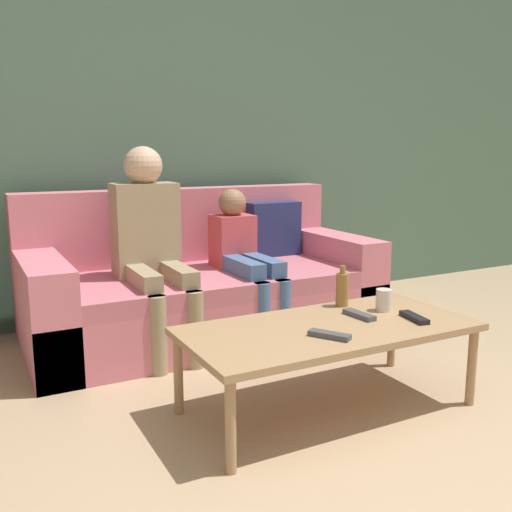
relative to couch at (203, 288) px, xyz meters
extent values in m
cube|color=#4C6B56|center=(-0.03, 0.57, 1.02)|extent=(12.00, 0.06, 2.60)
cube|color=#D1707F|center=(-0.01, -0.05, -0.13)|extent=(2.05, 0.94, 0.30)
cube|color=#C06775|center=(-0.01, -0.14, 0.07)|extent=(1.61, 0.76, 0.10)
cube|color=#D1707F|center=(-0.01, 0.33, 0.35)|extent=(2.05, 0.18, 0.46)
cube|color=#D1707F|center=(-0.92, -0.05, 0.00)|extent=(0.22, 0.94, 0.56)
cube|color=#D1707F|center=(0.91, -0.05, 0.00)|extent=(0.22, 0.94, 0.56)
cube|color=navy|center=(0.60, 0.18, 0.30)|extent=(0.36, 0.12, 0.36)
cylinder|color=#A87F56|center=(-0.51, -1.48, -0.11)|extent=(0.04, 0.04, 0.35)
cylinder|color=#A87F56|center=(0.66, -1.48, -0.11)|extent=(0.04, 0.04, 0.35)
cylinder|color=#A87F56|center=(-0.51, -0.96, -0.11)|extent=(0.04, 0.04, 0.35)
cylinder|color=#A87F56|center=(0.66, -0.96, -0.11)|extent=(0.04, 0.04, 0.35)
cube|color=#A87F56|center=(0.07, -1.22, 0.08)|extent=(1.25, 0.60, 0.03)
cylinder|color=#9E8966|center=(-0.45, -0.50, -0.08)|extent=(0.09, 0.09, 0.40)
cylinder|color=#9E8966|center=(-0.25, -0.51, -0.08)|extent=(0.09, 0.09, 0.40)
cube|color=#9E8966|center=(-0.45, -0.26, 0.17)|extent=(0.10, 0.42, 0.09)
cube|color=#9E8966|center=(-0.25, -0.26, 0.17)|extent=(0.10, 0.42, 0.09)
cube|color=#9E8966|center=(-0.35, -0.01, 0.38)|extent=(0.36, 0.20, 0.52)
sphere|color=#D1A889|center=(-0.35, -0.01, 0.74)|extent=(0.21, 0.21, 0.21)
cylinder|color=#476693|center=(0.14, -0.50, -0.08)|extent=(0.09, 0.09, 0.40)
cylinder|color=#476693|center=(0.28, -0.49, -0.08)|extent=(0.09, 0.09, 0.40)
cube|color=#476693|center=(0.14, -0.25, 0.17)|extent=(0.10, 0.42, 0.09)
cube|color=#476693|center=(0.27, -0.25, 0.17)|extent=(0.10, 0.42, 0.09)
cube|color=#C6474C|center=(0.20, 0.00, 0.28)|extent=(0.24, 0.20, 0.31)
sphere|color=#936B4C|center=(0.20, 0.00, 0.51)|extent=(0.17, 0.17, 0.17)
cylinder|color=silver|center=(0.43, -1.15, 0.15)|extent=(0.07, 0.07, 0.10)
cube|color=#47474C|center=(-0.02, -1.35, 0.11)|extent=(0.13, 0.17, 0.02)
cube|color=#47474C|center=(0.26, -1.18, 0.11)|extent=(0.06, 0.17, 0.02)
cube|color=black|center=(0.45, -1.33, 0.11)|extent=(0.08, 0.18, 0.02)
cylinder|color=olive|center=(0.30, -1.00, 0.18)|extent=(0.06, 0.06, 0.16)
cylinder|color=olive|center=(0.30, -1.00, 0.27)|extent=(0.03, 0.03, 0.04)
camera|label=1|loc=(-1.28, -3.13, 0.83)|focal=40.00mm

